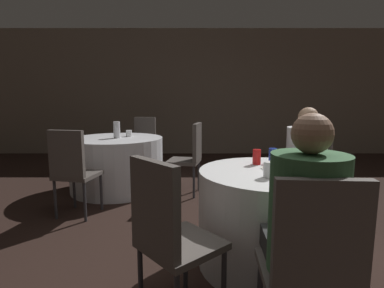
% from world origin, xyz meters
% --- Properties ---
extents(ground_plane, '(16.00, 16.00, 0.00)m').
position_xyz_m(ground_plane, '(0.00, 0.00, 0.00)').
color(ground_plane, black).
extents(wall_back, '(16.00, 0.06, 2.80)m').
position_xyz_m(wall_back, '(0.00, 4.80, 1.40)').
color(wall_back, gray).
rests_on(wall_back, ground_plane).
extents(table_near, '(1.06, 1.06, 0.73)m').
position_xyz_m(table_near, '(-0.04, 0.05, 0.36)').
color(table_near, white).
rests_on(table_near, ground_plane).
extents(table_far, '(1.26, 1.26, 0.73)m').
position_xyz_m(table_far, '(-1.66, 1.97, 0.36)').
color(table_far, silver).
rests_on(table_far, ground_plane).
extents(chair_near_southwest, '(0.56, 0.56, 0.94)m').
position_xyz_m(chair_near_southwest, '(-0.75, -0.58, 0.56)').
color(chair_near_southwest, '#59514C').
rests_on(chair_near_southwest, ground_plane).
extents(chair_near_northeast, '(0.56, 0.56, 0.94)m').
position_xyz_m(chair_near_northeast, '(0.53, 0.80, 0.56)').
color(chair_near_northeast, '#59514C').
rests_on(chair_near_northeast, ground_plane).
extents(chair_near_south, '(0.42, 0.43, 0.94)m').
position_xyz_m(chair_near_south, '(-0.10, -0.90, 0.56)').
color(chair_near_south, '#59514C').
rests_on(chair_near_south, ground_plane).
extents(chair_far_north, '(0.47, 0.47, 0.94)m').
position_xyz_m(chair_far_north, '(-1.45, 3.00, 0.56)').
color(chair_far_north, '#59514C').
rests_on(chair_far_north, ground_plane).
extents(chair_far_east, '(0.48, 0.47, 0.94)m').
position_xyz_m(chair_far_east, '(-0.63, 1.76, 0.56)').
color(chair_far_east, '#59514C').
rests_on(chair_far_east, ground_plane).
extents(chair_far_south, '(0.47, 0.47, 0.94)m').
position_xyz_m(chair_far_south, '(-1.87, 0.95, 0.56)').
color(chair_far_south, '#59514C').
rests_on(chair_far_south, ground_plane).
extents(person_white_shirt, '(0.49, 0.51, 1.17)m').
position_xyz_m(person_white_shirt, '(0.44, 0.67, 0.61)').
color(person_white_shirt, '#282828').
rests_on(person_white_shirt, ground_plane).
extents(person_green_jacket, '(0.35, 0.51, 1.19)m').
position_xyz_m(person_green_jacket, '(-0.09, -0.74, 0.61)').
color(person_green_jacket, '#282828').
rests_on(person_green_jacket, ground_plane).
extents(pizza_plate_near, '(0.22, 0.22, 0.02)m').
position_xyz_m(pizza_plate_near, '(0.01, 0.12, 0.73)').
color(pizza_plate_near, white).
rests_on(pizza_plate_near, table_near).
extents(soda_can_silver, '(0.07, 0.07, 0.12)m').
position_xyz_m(soda_can_silver, '(0.14, -0.27, 0.79)').
color(soda_can_silver, silver).
rests_on(soda_can_silver, table_near).
extents(soda_can_blue, '(0.07, 0.07, 0.12)m').
position_xyz_m(soda_can_blue, '(0.05, 0.33, 0.79)').
color(soda_can_blue, '#1E38A5').
rests_on(soda_can_blue, table_near).
extents(soda_can_red, '(0.07, 0.07, 0.12)m').
position_xyz_m(soda_can_red, '(-0.10, 0.27, 0.79)').
color(soda_can_red, red).
rests_on(soda_can_red, table_near).
extents(cup_near, '(0.08, 0.08, 0.11)m').
position_xyz_m(cup_near, '(-0.10, -0.14, 0.78)').
color(cup_near, white).
rests_on(cup_near, table_near).
extents(bottle_far, '(0.09, 0.09, 0.22)m').
position_xyz_m(bottle_far, '(-1.64, 1.95, 0.84)').
color(bottle_far, white).
rests_on(bottle_far, table_far).
extents(cup_far, '(0.08, 0.08, 0.09)m').
position_xyz_m(cup_far, '(-1.52, 2.13, 0.77)').
color(cup_far, white).
rests_on(cup_far, table_far).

